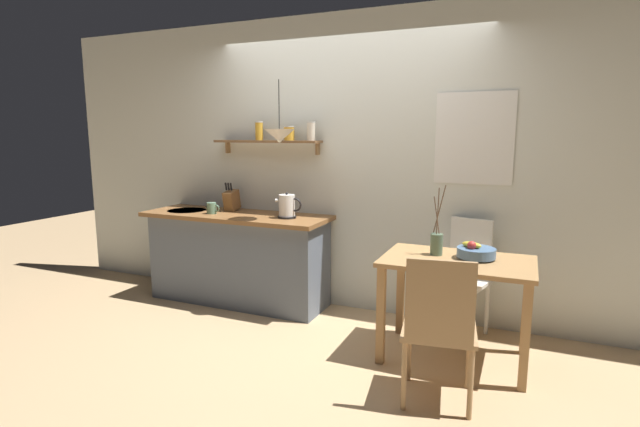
{
  "coord_description": "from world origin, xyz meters",
  "views": [
    {
      "loc": [
        1.54,
        -3.54,
        1.64
      ],
      "look_at": [
        -0.1,
        0.25,
        0.95
      ],
      "focal_mm": 26.97,
      "sensor_mm": 36.0,
      "label": 1
    }
  ],
  "objects": [
    {
      "name": "dining_chair_far",
      "position": [
        1.12,
        0.42,
        0.53
      ],
      "size": [
        0.48,
        0.47,
        0.95
      ],
      "color": "white",
      "rests_on": "ground_plane"
    },
    {
      "name": "ground_plane",
      "position": [
        0.0,
        0.0,
        0.0
      ],
      "size": [
        14.0,
        14.0,
        0.0
      ],
      "primitive_type": "plane",
      "color": "tan"
    },
    {
      "name": "kitchen_counter",
      "position": [
        -1.0,
        0.32,
        0.45
      ],
      "size": [
        1.83,
        0.63,
        0.88
      ],
      "color": "slate",
      "rests_on": "ground_plane"
    },
    {
      "name": "pendant_lamp",
      "position": [
        -0.44,
        0.16,
        1.62
      ],
      "size": [
        0.27,
        0.27,
        0.53
      ],
      "color": "black"
    },
    {
      "name": "electric_kettle",
      "position": [
        -0.44,
        0.28,
        0.99
      ],
      "size": [
        0.26,
        0.17,
        0.24
      ],
      "color": "black",
      "rests_on": "kitchen_counter"
    },
    {
      "name": "fruit_bowl",
      "position": [
        1.24,
        -0.03,
        0.8
      ],
      "size": [
        0.27,
        0.27,
        0.13
      ],
      "color": "#51759E",
      "rests_on": "dining_table"
    },
    {
      "name": "back_wall",
      "position": [
        0.2,
        0.65,
        1.35
      ],
      "size": [
        6.8,
        0.11,
        2.7
      ],
      "color": "silver",
      "rests_on": "ground_plane"
    },
    {
      "name": "dining_chair_near",
      "position": [
        1.12,
        -0.78,
        0.52
      ],
      "size": [
        0.5,
        0.48,
        0.94
      ],
      "color": "tan",
      "rests_on": "ground_plane"
    },
    {
      "name": "twig_vase",
      "position": [
        0.96,
        -0.03,
        0.84
      ],
      "size": [
        0.1,
        0.09,
        0.52
      ],
      "color": "#567056",
      "rests_on": "dining_table"
    },
    {
      "name": "dining_table",
      "position": [
        1.12,
        -0.09,
        0.63
      ],
      "size": [
        1.05,
        0.67,
        0.75
      ],
      "color": "tan",
      "rests_on": "ground_plane"
    },
    {
      "name": "wall_shelf",
      "position": [
        -0.67,
        0.49,
        1.6
      ],
      "size": [
        1.09,
        0.2,
        0.31
      ],
      "color": "brown"
    },
    {
      "name": "coffee_mug_by_sink",
      "position": [
        -1.21,
        0.21,
        0.93
      ],
      "size": [
        0.14,
        0.09,
        0.11
      ],
      "color": "slate",
      "rests_on": "kitchen_counter"
    },
    {
      "name": "knife_block",
      "position": [
        -1.13,
        0.43,
        0.99
      ],
      "size": [
        0.1,
        0.18,
        0.28
      ],
      "color": "brown",
      "rests_on": "kitchen_counter"
    }
  ]
}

